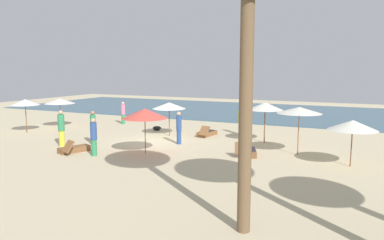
{
  "coord_description": "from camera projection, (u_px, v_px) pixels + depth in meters",
  "views": [
    {
      "loc": [
        10.54,
        -17.67,
        4.16
      ],
      "look_at": [
        1.2,
        2.08,
        1.1
      ],
      "focal_mm": 34.79,
      "sensor_mm": 36.0,
      "label": 1
    }
  ],
  "objects": [
    {
      "name": "ocean_water",
      "position": [
        246.0,
        111.0,
        36.08
      ],
      "size": [
        48.0,
        16.0,
        0.06
      ],
      "primitive_type": "cube",
      "color": "#3D6075",
      "rests_on": "ground_plane"
    },
    {
      "name": "umbrella_6",
      "position": [
        169.0,
        106.0,
        22.76
      ],
      "size": [
        2.06,
        2.06,
        2.08
      ],
      "color": "brown",
      "rests_on": "ground_plane"
    },
    {
      "name": "person_4",
      "position": [
        93.0,
        127.0,
        20.3
      ],
      "size": [
        0.37,
        0.37,
        1.86
      ],
      "color": "#338C59",
      "rests_on": "ground_plane"
    },
    {
      "name": "person_2",
      "position": [
        94.0,
        137.0,
        17.64
      ],
      "size": [
        0.39,
        0.39,
        1.82
      ],
      "color": "#338C59",
      "rests_on": "ground_plane"
    },
    {
      "name": "umbrella_5",
      "position": [
        145.0,
        114.0,
        17.95
      ],
      "size": [
        2.23,
        2.23,
        2.22
      ],
      "color": "olive",
      "rests_on": "ground_plane"
    },
    {
      "name": "ground_plane",
      "position": [
        157.0,
        143.0,
        20.86
      ],
      "size": [
        60.0,
        60.0,
        0.0
      ],
      "primitive_type": "plane",
      "color": "beige"
    },
    {
      "name": "umbrella_1",
      "position": [
        299.0,
        110.0,
        17.63
      ],
      "size": [
        2.11,
        2.11,
        2.33
      ],
      "color": "olive",
      "rests_on": "ground_plane"
    },
    {
      "name": "person_0",
      "position": [
        241.0,
        121.0,
        23.34
      ],
      "size": [
        0.37,
        0.37,
        1.69
      ],
      "color": "white",
      "rests_on": "ground_plane"
    },
    {
      "name": "lounger_1",
      "position": [
        207.0,
        133.0,
        22.94
      ],
      "size": [
        0.86,
        1.75,
        0.7
      ],
      "color": "brown",
      "rests_on": "ground_plane"
    },
    {
      "name": "umbrella_3",
      "position": [
        353.0,
        125.0,
        15.62
      ],
      "size": [
        2.05,
        2.05,
        1.99
      ],
      "color": "brown",
      "rests_on": "ground_plane"
    },
    {
      "name": "umbrella_2",
      "position": [
        265.0,
        106.0,
        20.63
      ],
      "size": [
        1.98,
        1.98,
        2.27
      ],
      "color": "brown",
      "rests_on": "ground_plane"
    },
    {
      "name": "person_5",
      "position": [
        61.0,
        128.0,
        19.84
      ],
      "size": [
        0.44,
        0.44,
        1.94
      ],
      "color": "yellow",
      "rests_on": "ground_plane"
    },
    {
      "name": "umbrella_0",
      "position": [
        60.0,
        101.0,
        26.09
      ],
      "size": [
        2.09,
        2.09,
        2.04
      ],
      "color": "brown",
      "rests_on": "ground_plane"
    },
    {
      "name": "dog",
      "position": [
        157.0,
        128.0,
        24.95
      ],
      "size": [
        0.62,
        0.58,
        0.31
      ],
      "color": "black",
      "rests_on": "ground_plane"
    },
    {
      "name": "person_1",
      "position": [
        123.0,
        113.0,
        27.81
      ],
      "size": [
        0.36,
        0.36,
        1.67
      ],
      "color": "#338C59",
      "rests_on": "ground_plane"
    },
    {
      "name": "lounger_0",
      "position": [
        74.0,
        149.0,
        18.47
      ],
      "size": [
        1.14,
        1.77,
        0.71
      ],
      "color": "brown",
      "rests_on": "ground_plane"
    },
    {
      "name": "lounger_2",
      "position": [
        249.0,
        152.0,
        17.86
      ],
      "size": [
        1.1,
        1.77,
        0.71
      ],
      "color": "brown",
      "rests_on": "ground_plane"
    },
    {
      "name": "umbrella_4",
      "position": [
        25.0,
        102.0,
        23.88
      ],
      "size": [
        1.83,
        1.83,
        2.17
      ],
      "color": "brown",
      "rests_on": "ground_plane"
    },
    {
      "name": "person_3",
      "position": [
        179.0,
        128.0,
        20.38
      ],
      "size": [
        0.35,
        0.35,
        1.79
      ],
      "color": "#2D4C8C",
      "rests_on": "ground_plane"
    }
  ]
}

